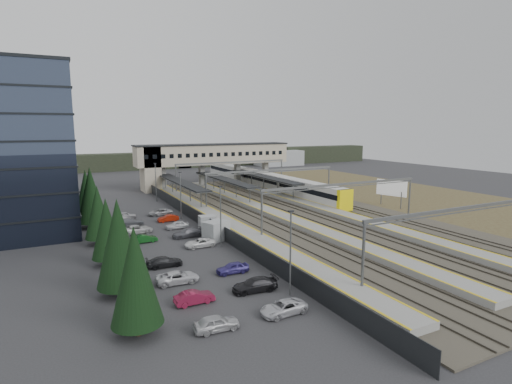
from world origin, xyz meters
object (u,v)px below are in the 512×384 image
relay_cabin_far (207,223)px  billboard (391,189)px  relay_cabin_near (216,231)px  footbridge (204,157)px  train (262,180)px

relay_cabin_far → billboard: bearing=0.7°
billboard → relay_cabin_far: bearing=-179.3°
relay_cabin_near → footbridge: 49.60m
footbridge → billboard: 47.21m
billboard → footbridge: bearing=120.7°
relay_cabin_near → train: train is taller
relay_cabin_far → footbridge: size_ratio=0.06×
relay_cabin_near → billboard: bearing=9.2°
relay_cabin_far → train: (26.58, 32.33, 1.15)m
relay_cabin_far → footbridge: (14.28, 40.92, 6.83)m
relay_cabin_near → relay_cabin_far: (0.86, 5.85, -0.24)m
relay_cabin_far → billboard: (38.28, 0.50, 2.46)m
footbridge → billboard: bearing=-59.3°
relay_cabin_far → train: 41.87m
relay_cabin_near → train: (27.44, 38.18, 0.91)m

